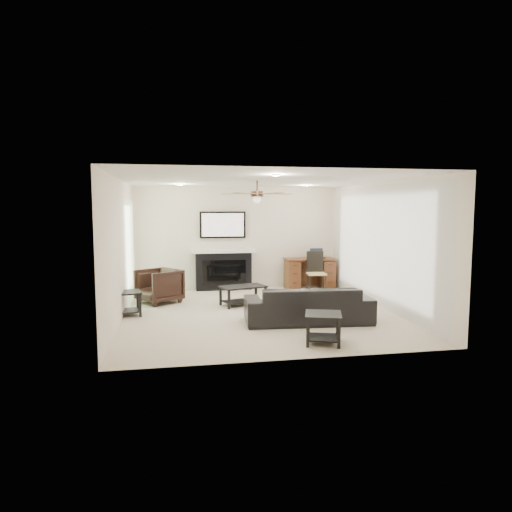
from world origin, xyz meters
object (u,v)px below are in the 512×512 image
object	(u,v)px
armchair	(159,286)
coffee_table	(243,296)
sofa	(308,304)
fireplace_unit	(223,251)
desk	(309,273)

from	to	relation	value
armchair	coffee_table	distance (m)	1.79
coffee_table	sofa	bearing A→B (deg)	-77.91
armchair	fireplace_unit	world-z (taller)	fireplace_unit
desk	armchair	bearing A→B (deg)	-163.69
sofa	desk	bearing A→B (deg)	-102.95
sofa	fireplace_unit	distance (m)	3.68
sofa	desk	distance (m)	3.36
fireplace_unit	desk	xyz separation A→B (m)	(2.10, -0.25, -0.57)
sofa	desk	size ratio (longest dim) A/B	1.79
sofa	armchair	size ratio (longest dim) A/B	2.76
armchair	coffee_table	xyz separation A→B (m)	(1.70, -0.55, -0.16)
coffee_table	fireplace_unit	distance (m)	2.02
armchair	coffee_table	bearing A→B (deg)	37.85
coffee_table	fireplace_unit	xyz separation A→B (m)	(-0.19, 1.86, 0.75)
coffee_table	desk	distance (m)	2.50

